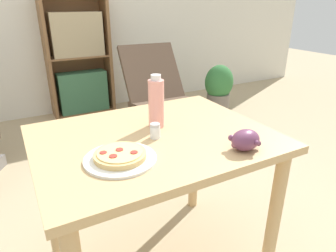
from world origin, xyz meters
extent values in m
cube|color=silver|center=(0.00, 2.62, 1.30)|extent=(8.00, 0.05, 2.60)
cube|color=tan|center=(0.01, -0.09, 0.74)|extent=(1.01, 0.79, 0.03)
cylinder|color=tan|center=(0.45, -0.42, 0.36)|extent=(0.06, 0.06, 0.72)
cylinder|color=tan|center=(-0.44, 0.25, 0.36)|extent=(0.06, 0.06, 0.72)
cylinder|color=tan|center=(0.45, 0.25, 0.36)|extent=(0.06, 0.06, 0.72)
cylinder|color=white|center=(-0.20, -0.23, 0.76)|extent=(0.27, 0.27, 0.01)
cylinder|color=#DBB26B|center=(-0.20, -0.23, 0.78)|extent=(0.19, 0.19, 0.02)
cylinder|color=#EACC7A|center=(-0.20, -0.23, 0.79)|extent=(0.17, 0.17, 0.00)
cylinder|color=#A83328|center=(-0.25, -0.21, 0.79)|extent=(0.03, 0.03, 0.00)
cylinder|color=#A83328|center=(-0.23, -0.25, 0.79)|extent=(0.03, 0.03, 0.00)
cylinder|color=#A83328|center=(-0.19, -0.21, 0.79)|extent=(0.03, 0.03, 0.00)
cylinder|color=#A83328|center=(-0.16, -0.26, 0.79)|extent=(0.03, 0.03, 0.00)
ellipsoid|color=#6B3856|center=(0.26, -0.38, 0.80)|extent=(0.12, 0.09, 0.08)
sphere|color=#6B3856|center=(0.23, -0.40, 0.78)|extent=(0.02, 0.02, 0.02)
sphere|color=#6B3856|center=(0.22, -0.36, 0.78)|extent=(0.02, 0.02, 0.02)
sphere|color=#6B3856|center=(0.27, -0.39, 0.81)|extent=(0.02, 0.02, 0.02)
sphere|color=#6B3856|center=(0.27, -0.43, 0.80)|extent=(0.02, 0.02, 0.02)
sphere|color=#6B3856|center=(0.28, -0.38, 0.80)|extent=(0.03, 0.03, 0.03)
sphere|color=#6B3856|center=(0.22, -0.35, 0.80)|extent=(0.03, 0.03, 0.03)
sphere|color=#6B3856|center=(0.22, -0.38, 0.80)|extent=(0.02, 0.02, 0.02)
sphere|color=#6B3856|center=(0.31, -0.40, 0.78)|extent=(0.02, 0.02, 0.02)
sphere|color=#6B3856|center=(0.26, -0.40, 0.77)|extent=(0.02, 0.02, 0.02)
cylinder|color=pink|center=(0.06, 0.00, 0.87)|extent=(0.07, 0.07, 0.22)
cylinder|color=white|center=(0.06, 0.00, 0.99)|extent=(0.05, 0.05, 0.02)
cylinder|color=white|center=(0.00, -0.11, 0.78)|extent=(0.04, 0.04, 0.05)
cylinder|color=#B7B7BC|center=(0.00, -0.11, 0.82)|extent=(0.04, 0.04, 0.01)
cube|color=slate|center=(0.81, 1.42, 0.05)|extent=(0.58, 0.58, 0.10)
cube|color=brown|center=(0.81, 1.34, 0.36)|extent=(0.63, 0.53, 0.14)
cube|color=brown|center=(0.82, 1.65, 0.60)|extent=(0.62, 0.44, 0.55)
cube|color=brown|center=(-0.08, 2.46, 0.69)|extent=(0.04, 0.28, 1.38)
cube|color=brown|center=(0.62, 2.46, 0.69)|extent=(0.04, 0.28, 1.38)
cube|color=brown|center=(0.27, 2.59, 0.69)|extent=(0.73, 0.01, 1.38)
cube|color=brown|center=(0.27, 2.46, 0.02)|extent=(0.66, 0.26, 0.02)
cube|color=#3D704C|center=(0.27, 2.44, 0.27)|extent=(0.57, 0.20, 0.48)
cube|color=brown|center=(0.27, 2.46, 0.69)|extent=(0.66, 0.26, 0.02)
cube|color=tan|center=(0.27, 2.44, 0.94)|extent=(0.57, 0.20, 0.48)
cylinder|color=#70665B|center=(1.74, 1.67, 0.12)|extent=(0.28, 0.28, 0.24)
ellipsoid|color=#337038|center=(1.74, 1.67, 0.38)|extent=(0.36, 0.31, 0.42)
camera|label=1|loc=(-0.51, -1.16, 1.30)|focal=32.00mm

